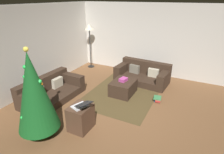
% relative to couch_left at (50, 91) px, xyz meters
% --- Properties ---
extents(ground_plane, '(6.40, 6.40, 0.00)m').
position_rel_couch_left_xyz_m(ground_plane, '(0.16, -2.25, -0.25)').
color(ground_plane, brown).
extents(rear_partition, '(6.40, 0.12, 2.60)m').
position_rel_couch_left_xyz_m(rear_partition, '(0.16, 0.89, 1.05)').
color(rear_partition, beige).
rests_on(rear_partition, ground_plane).
extents(corner_partition, '(0.12, 6.40, 2.60)m').
position_rel_couch_left_xyz_m(corner_partition, '(3.30, -2.25, 1.05)').
color(corner_partition, beige).
rests_on(corner_partition, ground_plane).
extents(couch_left, '(1.88, 1.02, 0.65)m').
position_rel_couch_left_xyz_m(couch_left, '(0.00, 0.00, 0.00)').
color(couch_left, '#332319').
rests_on(couch_left, ground_plane).
extents(couch_right, '(1.05, 1.85, 0.69)m').
position_rel_couch_left_xyz_m(couch_right, '(2.41, -2.04, 0.02)').
color(couch_right, '#332319').
rests_on(couch_right, ground_plane).
extents(ottoman, '(0.82, 0.65, 0.42)m').
position_rel_couch_left_xyz_m(ottoman, '(1.25, -1.79, -0.04)').
color(ottoman, '#332319').
rests_on(ottoman, ground_plane).
extents(gift_box, '(0.28, 0.22, 0.09)m').
position_rel_couch_left_xyz_m(gift_box, '(1.27, -1.78, 0.22)').
color(gift_box, '#B23F8C').
rests_on(gift_box, ottoman).
extents(tv_remote, '(0.12, 0.16, 0.02)m').
position_rel_couch_left_xyz_m(tv_remote, '(1.39, -1.70, 0.18)').
color(tv_remote, black).
rests_on(tv_remote, ottoman).
extents(christmas_tree, '(0.86, 0.86, 1.98)m').
position_rel_couch_left_xyz_m(christmas_tree, '(-1.27, -0.93, 0.80)').
color(christmas_tree, brown).
rests_on(christmas_tree, ground_plane).
extents(side_table, '(0.52, 0.44, 0.58)m').
position_rel_couch_left_xyz_m(side_table, '(-0.71, -1.60, 0.04)').
color(side_table, '#4C3323').
rests_on(side_table, ground_plane).
extents(laptop, '(0.45, 0.51, 0.19)m').
position_rel_couch_left_xyz_m(laptop, '(-0.73, -1.66, 0.39)').
color(laptop, silver).
rests_on(laptop, side_table).
extents(book_stack, '(0.29, 0.24, 0.12)m').
position_rel_couch_left_xyz_m(book_stack, '(1.28, -2.86, -0.18)').
color(book_stack, '#2D5193').
rests_on(book_stack, ground_plane).
extents(corner_lamp, '(0.36, 0.36, 1.80)m').
position_rel_couch_left_xyz_m(corner_lamp, '(2.83, 0.41, 1.29)').
color(corner_lamp, black).
rests_on(corner_lamp, ground_plane).
extents(area_rug, '(2.60, 2.00, 0.01)m').
position_rel_couch_left_xyz_m(area_rug, '(1.25, -1.79, -0.25)').
color(area_rug, '#493A1F').
rests_on(area_rug, ground_plane).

